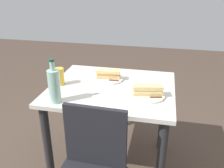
# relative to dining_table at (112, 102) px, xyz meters

# --- Properties ---
(ground_plane) EXTENTS (8.00, 8.00, 0.00)m
(ground_plane) POSITION_rel_dining_table_xyz_m (0.00, 0.00, -0.62)
(ground_plane) COLOR #47382D
(dining_table) EXTENTS (0.93, 0.80, 0.76)m
(dining_table) POSITION_rel_dining_table_xyz_m (0.00, 0.00, 0.00)
(dining_table) COLOR beige
(dining_table) RESTS_ON ground
(plate_near) EXTENTS (0.24, 0.24, 0.01)m
(plate_near) POSITION_rel_dining_table_xyz_m (-0.28, 0.11, 0.14)
(plate_near) COLOR silver
(plate_near) RESTS_ON dining_table
(baguette_sandwich_near) EXTENTS (0.21, 0.11, 0.07)m
(baguette_sandwich_near) POSITION_rel_dining_table_xyz_m (-0.28, 0.11, 0.19)
(baguette_sandwich_near) COLOR #DBB77A
(baguette_sandwich_near) RESTS_ON plate_near
(knife_near) EXTENTS (0.18, 0.05, 0.01)m
(knife_near) POSITION_rel_dining_table_xyz_m (-0.30, 0.16, 0.16)
(knife_near) COLOR silver
(knife_near) RESTS_ON plate_near
(plate_far) EXTENTS (0.24, 0.24, 0.01)m
(plate_far) POSITION_rel_dining_table_xyz_m (0.06, -0.13, 0.14)
(plate_far) COLOR white
(plate_far) RESTS_ON dining_table
(baguette_sandwich_far) EXTENTS (0.20, 0.10, 0.07)m
(baguette_sandwich_far) POSITION_rel_dining_table_xyz_m (0.06, -0.13, 0.19)
(baguette_sandwich_far) COLOR #DBB77A
(baguette_sandwich_far) RESTS_ON plate_far
(knife_far) EXTENTS (0.18, 0.02, 0.01)m
(knife_far) POSITION_rel_dining_table_xyz_m (0.04, -0.07, 0.16)
(knife_far) COLOR silver
(knife_far) RESTS_ON plate_far
(water_bottle) EXTENTS (0.08, 0.08, 0.30)m
(water_bottle) POSITION_rel_dining_table_xyz_m (0.31, 0.32, 0.26)
(water_bottle) COLOR #99C6B7
(water_bottle) RESTS_ON dining_table
(beer_glass) EXTENTS (0.07, 0.07, 0.13)m
(beer_glass) POSITION_rel_dining_table_xyz_m (0.40, 0.05, 0.20)
(beer_glass) COLOR gold
(beer_glass) RESTS_ON dining_table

